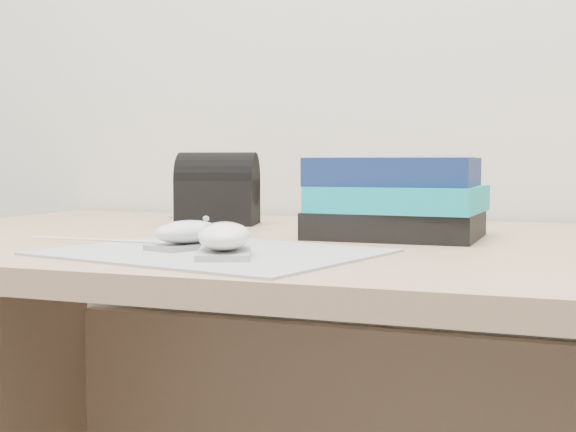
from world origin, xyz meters
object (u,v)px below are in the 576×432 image
at_px(mouse_rear, 187,234).
at_px(book_stack, 396,198).
at_px(pouch, 218,190).
at_px(desk, 410,400).
at_px(mouse_front, 224,239).

height_order(mouse_rear, book_stack, book_stack).
bearing_deg(pouch, desk, -16.55).
bearing_deg(pouch, mouse_rear, -69.73).
bearing_deg(mouse_rear, pouch, 110.27).
distance_m(desk, pouch, 0.47).
relative_size(mouse_front, book_stack, 0.50).
bearing_deg(desk, mouse_front, -113.69).
bearing_deg(mouse_rear, book_stack, 52.13).
xyz_separation_m(desk, pouch, (-0.35, 0.10, 0.29)).
xyz_separation_m(desk, book_stack, (-0.02, -0.02, 0.29)).
height_order(desk, mouse_front, mouse_front).
distance_m(book_stack, pouch, 0.35).
bearing_deg(desk, mouse_rear, -128.87).
distance_m(desk, mouse_front, 0.43).
height_order(desk, mouse_rear, mouse_rear).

